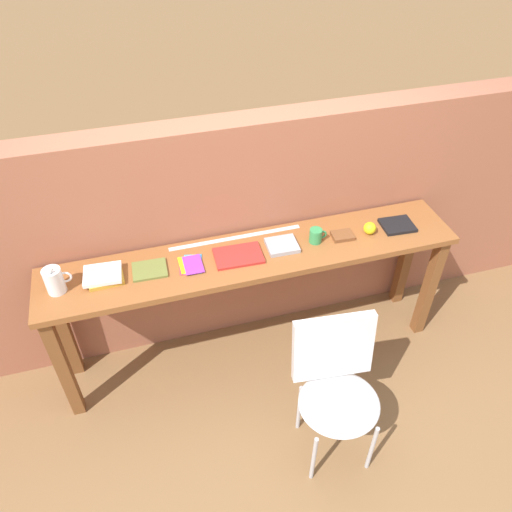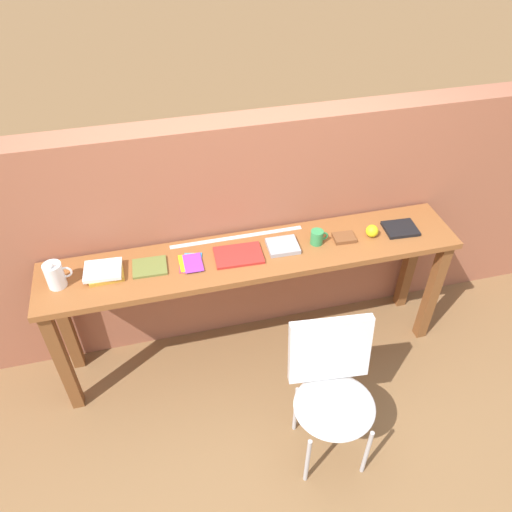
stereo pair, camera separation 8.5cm
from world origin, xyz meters
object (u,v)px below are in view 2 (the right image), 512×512
Objects in this scene: book_open_centre at (239,255)px; sports_ball_small at (372,231)px; book_repair_rightmost at (400,229)px; chair_white_moulded at (333,387)px; pitcher_white at (55,275)px; leather_journal_brown at (344,238)px; pamphlet_pile_colourful at (191,263)px; mug at (317,237)px; magazine_cycling at (150,267)px; book_stack_leftmost at (104,272)px.

book_open_centre is 0.83m from sports_ball_small.
sports_ball_small reaches higher than book_repair_rightmost.
chair_white_moulded is 1.61m from pitcher_white.
book_open_centre is at bearing 113.95° from chair_white_moulded.
leather_journal_brown is (0.66, -0.00, 0.00)m from book_open_centre.
pitcher_white reaches higher than book_repair_rightmost.
pamphlet_pile_colourful is at bearing 0.27° from pitcher_white.
pamphlet_pile_colourful is 1.31m from book_repair_rightmost.
book_open_centre is 0.49m from mug.
book_open_centre is (0.51, -0.02, 0.00)m from magazine_cycling.
mug reaches higher than chair_white_moulded.
book_open_centre is at bearing -0.88° from pamphlet_pile_colourful.
book_repair_rightmost reaches higher than magazine_cycling.
sports_ball_small is (0.17, -0.01, 0.03)m from leather_journal_brown.
book_repair_rightmost is (1.55, -0.02, 0.00)m from magazine_cycling.
book_stack_leftmost is at bearing -177.54° from leather_journal_brown.
mug is 0.18m from leather_journal_brown.
pamphlet_pile_colourful is 0.28m from book_open_centre.
magazine_cycling is at bearing -177.21° from book_repair_rightmost.
sports_ball_small is (0.50, 0.75, 0.39)m from chair_white_moulded.
mug reaches higher than pamphlet_pile_colourful.
pitcher_white is at bearing -176.37° from book_repair_rightmost.
pamphlet_pile_colourful is (0.73, 0.00, -0.07)m from pitcher_white.
chair_white_moulded is at bearing -40.32° from magazine_cycling.
magazine_cycling is (0.25, 0.00, -0.02)m from book_stack_leftmost.
chair_white_moulded is 4.05× the size of book_stack_leftmost.
book_stack_leftmost is at bearing 144.55° from chair_white_moulded.
sports_ball_small reaches higher than chair_white_moulded.
mug is 0.55× the size of book_repair_rightmost.
chair_white_moulded is 4.49× the size of book_repair_rightmost.
leather_journal_brown is 0.18m from sports_ball_small.
pamphlet_pile_colourful is at bearing 179.29° from sports_ball_small.
book_stack_leftmost reaches higher than magazine_cycling.
pitcher_white reaches higher than book_open_centre.
book_open_centre reaches higher than pamphlet_pile_colourful.
book_open_centre is 0.66m from leather_journal_brown.
pitcher_white is at bearing 179.68° from sports_ball_small.
book_repair_rightmost is at bearing -0.69° from book_stack_leftmost.
book_open_centre is 1.03m from book_repair_rightmost.
pitcher_white is 0.26m from book_stack_leftmost.
mug is at bearing 0.17° from pamphlet_pile_colourful.
magazine_cycling is 0.23m from pamphlet_pile_colourful.
book_stack_leftmost is 1.11× the size of book_repair_rightmost.
sports_ball_small is (1.59, -0.03, 0.01)m from book_stack_leftmost.
leather_journal_brown is at bearing 2.33° from book_open_centre.
pitcher_white is (-1.35, 0.76, 0.43)m from chair_white_moulded.
leather_journal_brown reaches higher than book_repair_rightmost.
sports_ball_small is at bearing 56.51° from chair_white_moulded.
magazine_cycling is 0.51m from book_open_centre.
magazine_cycling is at bearing 2.63° from pitcher_white.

